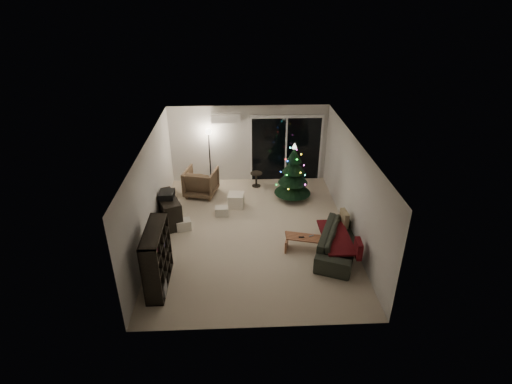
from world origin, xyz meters
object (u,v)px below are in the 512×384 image
bookshelf (149,258)px  media_cabinet (169,210)px  armchair (201,182)px  sofa (339,241)px  coffee_table (307,243)px  christmas_tree (293,172)px

bookshelf → media_cabinet: bookshelf is taller
media_cabinet → armchair: armchair is taller
media_cabinet → armchair: 1.74m
armchair → sofa: 4.75m
media_cabinet → bookshelf: bearing=-112.4°
media_cabinet → coffee_table: 3.84m
armchair → christmas_tree: size_ratio=0.53×
bookshelf → coffee_table: 3.77m
media_cabinet → sofa: 4.59m
sofa → christmas_tree: 2.94m
bookshelf → christmas_tree: bearing=30.5°
bookshelf → media_cabinet: 2.59m
coffee_table → christmas_tree: (-0.03, 2.62, 0.72)m
armchair → coffee_table: (2.80, -3.00, -0.26)m
sofa → coffee_table: sofa is taller
sofa → christmas_tree: size_ratio=1.17×
bookshelf → coffee_table: bookshelf is taller
bookshelf → sofa: size_ratio=0.67×
armchair → christmas_tree: bearing=-174.4°
media_cabinet → christmas_tree: christmas_tree is taller
bookshelf → media_cabinet: size_ratio=1.14×
coffee_table → christmas_tree: bearing=105.5°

